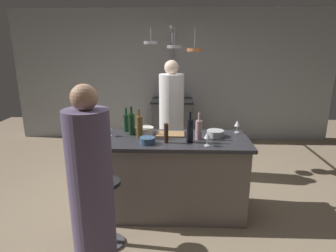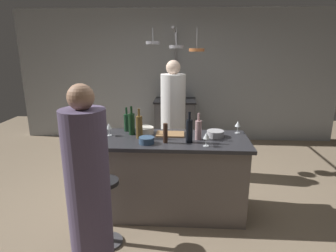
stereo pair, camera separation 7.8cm
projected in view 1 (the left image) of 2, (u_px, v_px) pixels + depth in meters
The scene contains 21 objects.
ground_plane at pixel (168, 210), 3.40m from camera, with size 9.00×9.00×0.00m, color gray.
back_wall at pixel (173, 76), 5.79m from camera, with size 6.40×0.16×2.60m, color #9EA3A8.
kitchen_island at pixel (168, 175), 3.27m from camera, with size 1.80×0.72×0.90m.
stove_range at pixel (172, 122), 5.64m from camera, with size 0.80×0.64×0.89m.
chef at pixel (171, 123), 4.21m from camera, with size 0.36×0.36×1.70m.
bar_stool_left at pixel (108, 210), 2.72m from camera, with size 0.28×0.28×0.68m.
guest_left at pixel (92, 195), 2.23m from camera, with size 0.34×0.34×1.63m.
overhead_pot_rack at pixel (174, 61), 4.79m from camera, with size 0.87×1.48×2.17m.
cutting_board at pixel (170, 134), 3.28m from camera, with size 0.32×0.22×0.02m, color #997047.
pepper_mill at pixel (166, 133), 2.98m from camera, with size 0.05×0.05×0.21m, color #382319.
wine_bottle_dark at pixel (190, 130), 2.99m from camera, with size 0.07×0.07×0.33m.
wine_bottle_green at pixel (126, 122), 3.40m from camera, with size 0.07×0.07×0.29m.
wine_bottle_amber at pixel (140, 127), 3.12m from camera, with size 0.07×0.07×0.33m.
wine_bottle_rose at pixel (199, 129), 3.10m from camera, with size 0.07×0.07×0.29m.
wine_bottle_red at pixel (132, 124), 3.25m from camera, with size 0.07×0.07×0.33m.
wine_glass_by_chef at pixel (207, 136), 2.89m from camera, with size 0.07×0.07×0.15m.
wine_glass_near_right_guest at pixel (109, 127), 3.21m from camera, with size 0.07×0.07×0.15m.
wine_glass_near_left_guest at pixel (237, 124), 3.34m from camera, with size 0.07×0.07×0.15m.
mixing_bowl_ceramic at pixel (145, 131), 3.31m from camera, with size 0.21×0.21×0.08m, color silver.
mixing_bowl_blue at pixel (147, 140), 2.97m from camera, with size 0.16×0.16×0.07m, color #334C6B.
mixing_bowl_steel at pixel (215, 133), 3.21m from camera, with size 0.19×0.19×0.07m, color #B7B7BC.
Camera 1 is at (0.11, -3.00, 1.88)m, focal length 30.44 mm.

